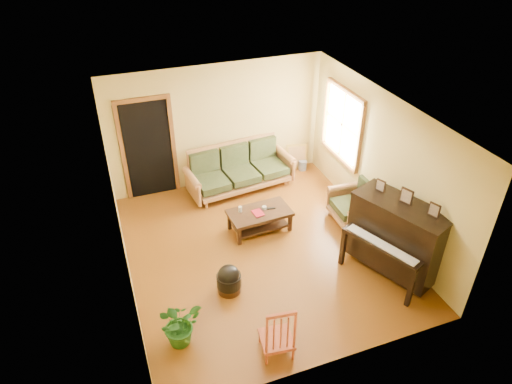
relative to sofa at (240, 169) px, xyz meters
name	(u,v)px	position (x,y,z in m)	size (l,w,h in m)	color
floor	(260,249)	(-0.31, -2.02, -0.48)	(5.00, 5.00, 0.00)	#582D0B
doorway	(149,150)	(-1.76, 0.46, 0.55)	(1.08, 0.16, 2.05)	black
window	(343,125)	(1.90, -0.72, 1.02)	(0.12, 1.36, 1.46)	white
sofa	(240,169)	(0.00, 0.00, 0.00)	(2.23, 0.93, 0.96)	#9A6538
coffee_table	(260,221)	(-0.13, -1.47, -0.27)	(1.14, 0.62, 0.41)	black
armchair	(353,202)	(1.62, -1.85, -0.04)	(0.84, 0.88, 0.88)	#9A6538
piano	(396,238)	(1.55, -3.24, 0.18)	(0.88, 1.50, 1.32)	black
footstool	(229,282)	(-1.14, -2.78, -0.29)	(0.39, 0.39, 0.37)	black
red_chair	(277,327)	(-0.87, -4.09, -0.01)	(0.43, 0.48, 0.93)	#93371A
leaning_frame	(297,156)	(1.46, 0.37, -0.17)	(0.46, 0.10, 0.62)	#B2953B
ceramic_crock	(302,165)	(1.57, 0.26, -0.36)	(0.18, 0.18, 0.23)	#2E4D8B
potted_plant	(179,324)	(-2.06, -3.47, -0.14)	(0.60, 0.52, 0.67)	#1E5618
book	(254,214)	(-0.26, -1.53, -0.05)	(0.17, 0.23, 0.02)	#A61625
candle	(240,209)	(-0.46, -1.36, -0.01)	(0.07, 0.07, 0.11)	silver
glass_jar	(264,208)	(-0.02, -1.43, -0.04)	(0.08, 0.08, 0.05)	silver
remote	(271,208)	(0.11, -1.46, -0.05)	(0.16, 0.04, 0.02)	black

